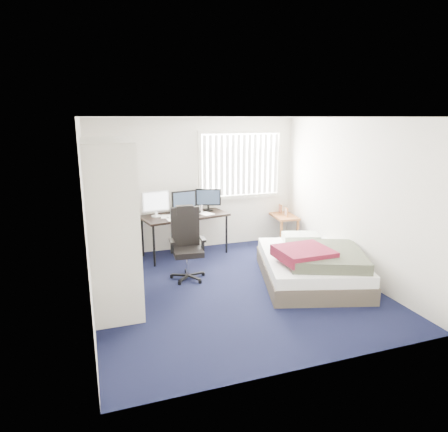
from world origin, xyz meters
TOP-DOWN VIEW (x-y plane):
  - ground at (0.00, 0.00)m, footprint 4.20×4.20m
  - room_shell at (0.00, 0.00)m, footprint 4.20×4.20m
  - window_assembly at (0.90, 2.04)m, footprint 1.72×0.09m
  - closet at (-1.67, 0.27)m, footprint 0.64×1.84m
  - desk at (-0.32, 1.75)m, footprint 1.67×1.01m
  - office_chair at (-0.55, 0.65)m, footprint 0.58×0.58m
  - footstool at (-0.40, 1.85)m, footprint 0.34×0.29m
  - nightstand at (1.75, 1.85)m, footprint 0.49×0.88m
  - bed at (1.25, -0.14)m, footprint 1.93×2.26m
  - pine_box at (-1.65, -0.35)m, footprint 0.42×0.37m

SIDE VIEW (x-z plane):
  - ground at x=0.00m, z-range 0.00..0.00m
  - pine_box at x=-1.65m, z-range 0.00..0.27m
  - footstool at x=-0.40m, z-range 0.07..0.32m
  - bed at x=1.25m, z-range -0.05..0.59m
  - office_chair at x=-0.55m, z-range -0.13..1.02m
  - nightstand at x=1.75m, z-range 0.13..0.89m
  - desk at x=-0.32m, z-range 0.18..1.41m
  - closet at x=-1.67m, z-range 0.24..2.46m
  - room_shell at x=0.00m, z-range -0.59..3.61m
  - window_assembly at x=0.90m, z-range 0.94..2.26m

